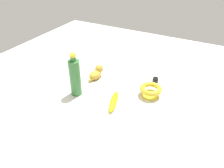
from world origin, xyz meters
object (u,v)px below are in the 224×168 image
Objects in this scene: nail_polish_jar at (155,80)px; bottle_tall at (75,77)px; cat_figurine at (96,73)px; banana at (114,101)px; bowl at (151,90)px.

bottle_tall reaches higher than nail_polish_jar.
bottle_tall is at bearing -2.89° from cat_figurine.
nail_polish_jar is at bearing 141.16° from banana.
banana is (0.19, 0.22, -0.02)m from cat_figurine.
cat_figurine is 1.07× the size of bowl.
bottle_tall is at bearing -64.56° from bowl.
banana is (0.31, -0.13, 0.00)m from nail_polish_jar.
cat_figurine is at bearing -146.00° from banana.
nail_polish_jar is 0.14× the size of bottle_tall.
nail_polish_jar is at bearing 131.74° from bottle_tall.
bowl is (-0.16, 0.15, 0.02)m from banana.
cat_figurine is 0.37m from nail_polish_jar.
bowl reaches higher than banana.
bottle_tall is (0.02, -0.23, 0.09)m from banana.
bowl is at bearing 122.24° from banana.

